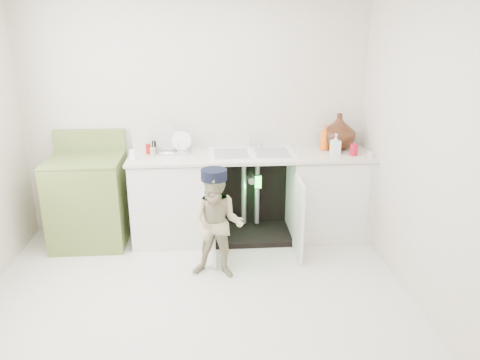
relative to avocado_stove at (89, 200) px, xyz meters
name	(u,v)px	position (x,y,z in m)	size (l,w,h in m)	color
ground	(197,302)	(1.09, -1.18, -0.46)	(3.50, 3.50, 0.00)	beige
room_shell	(192,154)	(1.09, -1.18, 0.79)	(6.00, 5.50, 1.26)	beige
counter_run	(255,192)	(1.68, 0.03, 0.02)	(2.44, 1.02, 1.27)	white
avocado_stove	(89,200)	(0.00, 0.00, 0.00)	(0.72, 0.65, 1.11)	olive
repair_worker	(217,224)	(1.27, -0.77, 0.04)	(0.71, 0.69, 0.99)	tan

